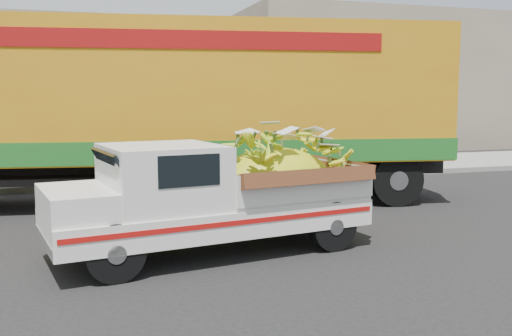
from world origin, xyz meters
name	(u,v)px	position (x,y,z in m)	size (l,w,h in m)	color
ground	(85,256)	(0.00, 0.00, 0.00)	(100.00, 100.00, 0.00)	black
curb	(79,187)	(0.00, 6.21, 0.07)	(60.00, 0.25, 0.15)	gray
sidewalk	(78,176)	(0.00, 8.31, 0.07)	(60.00, 4.00, 0.14)	gray
building_right	(390,82)	(14.00, 15.21, 3.00)	(14.00, 6.00, 6.00)	gray
pickup_truck	(233,193)	(2.12, -0.31, 0.87)	(4.81, 2.41, 1.61)	black
semi_trailer	(170,104)	(1.87, 3.76, 2.12)	(12.07, 4.37, 3.80)	black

